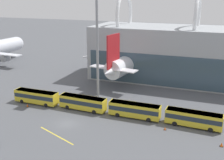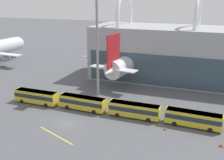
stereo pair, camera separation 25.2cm
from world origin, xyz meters
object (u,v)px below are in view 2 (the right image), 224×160
object	(u,v)px
floodlight_mast	(97,28)
traffic_cone_2	(221,145)
airliner_at_gate_far	(137,60)
shuttle_bus_2	(134,109)
traffic_cone_0	(165,129)
shuttle_bus_1	(83,102)
shuttle_bus_0	(36,96)
shuttle_bus_3	(193,118)
traffic_cone_1	(27,105)

from	to	relation	value
floodlight_mast	traffic_cone_2	world-z (taller)	floodlight_mast
airliner_at_gate_far	traffic_cone_2	xyz separation A→B (m)	(26.14, -37.15, -5.41)
airliner_at_gate_far	shuttle_bus_2	bearing A→B (deg)	-155.41
shuttle_bus_2	traffic_cone_0	world-z (taller)	shuttle_bus_2
shuttle_bus_1	traffic_cone_2	size ratio (longest dim) A/B	15.00
airliner_at_gate_far	traffic_cone_0	size ratio (longest dim) A/B	65.24
shuttle_bus_1	shuttle_bus_2	distance (m)	12.47
floodlight_mast	shuttle_bus_1	bearing A→B (deg)	-88.28
traffic_cone_2	floodlight_mast	bearing A→B (deg)	152.71
shuttle_bus_1	traffic_cone_0	world-z (taller)	shuttle_bus_1
airliner_at_gate_far	shuttle_bus_0	world-z (taller)	airliner_at_gate_far
shuttle_bus_2	airliner_at_gate_far	bearing A→B (deg)	105.13
airliner_at_gate_far	floodlight_mast	world-z (taller)	floodlight_mast
shuttle_bus_2	shuttle_bus_3	xyz separation A→B (m)	(12.47, -0.05, 0.00)
traffic_cone_0	traffic_cone_1	world-z (taller)	traffic_cone_1
airliner_at_gate_far	traffic_cone_1	bearing A→B (deg)	162.31
shuttle_bus_0	shuttle_bus_1	world-z (taller)	same
floodlight_mast	shuttle_bus_3	bearing A→B (deg)	-20.72
floodlight_mast	traffic_cone_0	bearing A→B (deg)	-32.90
shuttle_bus_0	shuttle_bus_1	xyz separation A→B (m)	(12.47, 0.48, 0.00)
shuttle_bus_1	traffic_cone_2	world-z (taller)	shuttle_bus_1
traffic_cone_2	shuttle_bus_0	bearing A→B (deg)	172.35
traffic_cone_0	airliner_at_gate_far	bearing A→B (deg)	114.37
traffic_cone_1	shuttle_bus_0	bearing A→B (deg)	71.63
airliner_at_gate_far	shuttle_bus_3	distance (m)	37.29
shuttle_bus_2	traffic_cone_1	distance (m)	26.05
airliner_at_gate_far	shuttle_bus_3	size ratio (longest dim) A/B	3.60
shuttle_bus_3	traffic_cone_1	xyz separation A→B (m)	(-38.28, -3.15, -1.55)
shuttle_bus_1	shuttle_bus_2	bearing A→B (deg)	2.92
shuttle_bus_3	traffic_cone_0	xyz separation A→B (m)	(-5.07, -3.50, -1.59)
shuttle_bus_0	traffic_cone_0	size ratio (longest dim) A/B	18.00
airliner_at_gate_far	traffic_cone_0	world-z (taller)	airliner_at_gate_far
floodlight_mast	traffic_cone_1	bearing A→B (deg)	-135.79
airliner_at_gate_far	shuttle_bus_2	distance (m)	32.08
shuttle_bus_0	traffic_cone_2	xyz separation A→B (m)	(42.93, -5.77, -1.53)
shuttle_bus_2	floodlight_mast	distance (m)	22.51
shuttle_bus_3	traffic_cone_0	distance (m)	6.36
shuttle_bus_1	traffic_cone_0	xyz separation A→B (m)	(19.87, -3.43, -1.59)
airliner_at_gate_far	traffic_cone_2	size ratio (longest dim) A/B	54.02
traffic_cone_1	floodlight_mast	bearing A→B (deg)	44.21
airliner_at_gate_far	traffic_cone_1	world-z (taller)	airliner_at_gate_far
traffic_cone_2	traffic_cone_1	bearing A→B (deg)	175.86
traffic_cone_1	shuttle_bus_2	bearing A→B (deg)	7.06
shuttle_bus_0	traffic_cone_1	bearing A→B (deg)	-107.79
airliner_at_gate_far	shuttle_bus_0	xyz separation A→B (m)	(-16.80, -31.38, -3.88)
shuttle_bus_0	traffic_cone_2	size ratio (longest dim) A/B	14.90
shuttle_bus_3	floodlight_mast	distance (m)	31.33
traffic_cone_0	traffic_cone_2	xyz separation A→B (m)	(10.59, -2.82, 0.07)
shuttle_bus_0	traffic_cone_1	world-z (taller)	shuttle_bus_0
traffic_cone_0	traffic_cone_1	xyz separation A→B (m)	(-33.21, 0.35, 0.05)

